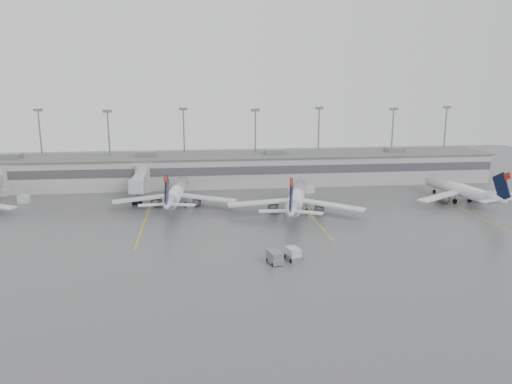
{
  "coord_description": "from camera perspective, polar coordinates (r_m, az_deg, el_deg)",
  "views": [
    {
      "loc": [
        -6.56,
        -78.77,
        28.15
      ],
      "look_at": [
        5.84,
        24.0,
        5.0
      ],
      "focal_mm": 35.0,
      "sensor_mm": 36.0,
      "label": 1
    }
  ],
  "objects": [
    {
      "name": "light_masts",
      "position": [
        143.57,
        -4.24,
        6.12
      ],
      "size": [
        142.4,
        8.0,
        20.6
      ],
      "color": "gray",
      "rests_on": "ground"
    },
    {
      "name": "gse_uld_a",
      "position": [
        129.58,
        -25.01,
        -0.74
      ],
      "size": [
        2.57,
        1.76,
        1.79
      ],
      "primitive_type": "cube",
      "rotation": [
        0.0,
        0.0,
        -0.03
      ],
      "color": "silver",
      "rests_on": "ground"
    },
    {
      "name": "jet_bridge_right",
      "position": [
        127.59,
        -13.03,
        1.31
      ],
      "size": [
        4.0,
        17.2,
        7.0
      ],
      "color": "#A2A4A7",
      "rests_on": "ground"
    },
    {
      "name": "gse_loader",
      "position": [
        130.91,
        -13.5,
        0.3
      ],
      "size": [
        2.53,
        3.61,
        2.09
      ],
      "primitive_type": "cube",
      "rotation": [
        0.0,
        0.0,
        -0.14
      ],
      "color": "slate",
      "rests_on": "ground"
    },
    {
      "name": "stand_markings",
      "position": [
        106.75,
        -3.12,
        -2.7
      ],
      "size": [
        105.25,
        40.0,
        0.01
      ],
      "color": "#E5B10D",
      "rests_on": "ground"
    },
    {
      "name": "jet_far_right",
      "position": [
        126.97,
        22.47,
        0.22
      ],
      "size": [
        26.53,
        29.96,
        9.74
      ],
      "rotation": [
        0.0,
        0.0,
        0.16
      ],
      "color": "silver",
      "rests_on": "ground"
    },
    {
      "name": "gse_uld_b",
      "position": [
        119.04,
        -10.98,
        -0.9
      ],
      "size": [
        2.38,
        1.62,
        1.66
      ],
      "primitive_type": "cube",
      "rotation": [
        0.0,
        0.0,
        0.02
      ],
      "color": "silver",
      "rests_on": "ground"
    },
    {
      "name": "cone_b",
      "position": [
        113.45,
        -16.16,
        -2.1
      ],
      "size": [
        0.41,
        0.41,
        0.66
      ],
      "primitive_type": "cone",
      "color": "#EA5104",
      "rests_on": "ground"
    },
    {
      "name": "jet_mid_right",
      "position": [
        108.22,
        4.62,
        -0.69
      ],
      "size": [
        28.58,
        32.48,
        10.76
      ],
      "rotation": [
        0.0,
        0.0,
        -0.27
      ],
      "color": "silver",
      "rests_on": "ground"
    },
    {
      "name": "terminal",
      "position": [
        138.99,
        -4.08,
        2.64
      ],
      "size": [
        152.0,
        17.0,
        9.45
      ],
      "color": "#9A9A96",
      "rests_on": "ground"
    },
    {
      "name": "cone_c",
      "position": [
        117.69,
        3.47,
        -1.06
      ],
      "size": [
        0.48,
        0.48,
        0.77
      ],
      "primitive_type": "cone",
      "color": "#EA5104",
      "rests_on": "ground"
    },
    {
      "name": "cone_d",
      "position": [
        126.36,
        18.72,
        -0.81
      ],
      "size": [
        0.38,
        0.38,
        0.6
      ],
      "primitive_type": "cone",
      "color": "#EA5104",
      "rests_on": "ground"
    },
    {
      "name": "baggage_tug",
      "position": [
        80.82,
        4.28,
        -7.22
      ],
      "size": [
        2.68,
        3.5,
        2.01
      ],
      "rotation": [
        0.0,
        0.0,
        0.25
      ],
      "color": "silver",
      "rests_on": "ground"
    },
    {
      "name": "jet_mid_left",
      "position": [
        114.88,
        -9.15,
        -0.12
      ],
      "size": [
        27.89,
        31.39,
        10.16
      ],
      "rotation": [
        0.0,
        0.0,
        -0.1
      ],
      "color": "silver",
      "rests_on": "ground"
    },
    {
      "name": "ground",
      "position": [
        83.9,
        -2.01,
        -7.0
      ],
      "size": [
        260.0,
        260.0,
        0.0
      ],
      "primitive_type": "plane",
      "color": "#515053",
      "rests_on": "ground"
    },
    {
      "name": "baggage_cart",
      "position": [
        79.08,
        2.15,
        -7.45
      ],
      "size": [
        2.49,
        3.45,
        2.0
      ],
      "rotation": [
        0.0,
        0.0,
        0.25
      ],
      "color": "slate",
      "rests_on": "ground"
    },
    {
      "name": "gse_uld_c",
      "position": [
        128.79,
        6.06,
        0.31
      ],
      "size": [
        2.81,
        2.21,
        1.76
      ],
      "primitive_type": "cube",
      "rotation": [
        0.0,
        0.0,
        0.25
      ],
      "color": "silver",
      "rests_on": "ground"
    }
  ]
}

